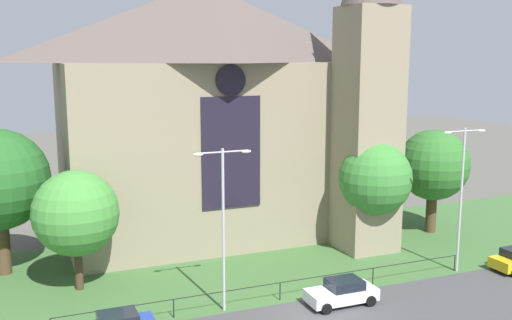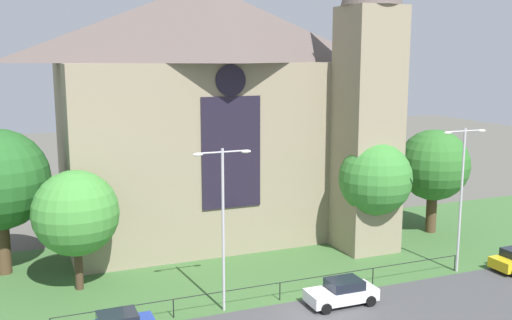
# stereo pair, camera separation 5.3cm
# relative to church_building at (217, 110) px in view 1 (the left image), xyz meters

# --- Properties ---
(ground) EXTENTS (160.00, 160.00, 0.00)m
(ground) POSITION_rel_church_building_xyz_m (0.36, -6.45, -10.27)
(ground) COLOR #56544C
(grass_verge) EXTENTS (120.00, 20.00, 0.01)m
(grass_verge) POSITION_rel_church_building_xyz_m (0.36, -8.45, -10.27)
(grass_verge) COLOR #3D6633
(grass_verge) RESTS_ON ground
(church_building) EXTENTS (23.20, 16.20, 26.00)m
(church_building) POSITION_rel_church_building_xyz_m (0.00, 0.00, 0.00)
(church_building) COLOR gray
(church_building) RESTS_ON ground
(iron_railing) EXTENTS (26.24, 0.07, 1.13)m
(iron_railing) POSITION_rel_church_building_xyz_m (-0.77, -13.95, -9.32)
(iron_railing) COLOR black
(iron_railing) RESTS_ON ground
(tree_left_near) EXTENTS (5.33, 5.33, 7.61)m
(tree_left_near) POSITION_rel_church_building_xyz_m (-11.76, -7.63, -5.34)
(tree_left_near) COLOR #423021
(tree_left_near) RESTS_ON ground
(tree_right_far) EXTENTS (5.82, 5.82, 8.59)m
(tree_right_far) POSITION_rel_church_building_xyz_m (16.65, -5.87, -4.64)
(tree_right_far) COLOR #4C3823
(tree_right_far) RESTS_ON ground
(tree_right_near) EXTENTS (5.34, 5.34, 8.36)m
(tree_right_near) POSITION_rel_church_building_xyz_m (9.14, -8.78, -4.62)
(tree_right_near) COLOR brown
(tree_right_near) RESTS_ON ground
(streetlamp_near) EXTENTS (3.37, 0.26, 9.48)m
(streetlamp_near) POSITION_rel_church_building_xyz_m (-4.37, -14.05, -4.36)
(streetlamp_near) COLOR #B2B2B7
(streetlamp_near) RESTS_ON ground
(streetlamp_far) EXTENTS (3.37, 0.26, 9.84)m
(streetlamp_far) POSITION_rel_church_building_xyz_m (12.42, -14.05, -4.16)
(streetlamp_far) COLOR #B2B2B7
(streetlamp_far) RESTS_ON ground
(parked_car_white) EXTENTS (4.22, 2.05, 1.51)m
(parked_car_white) POSITION_rel_church_building_xyz_m (2.38, -15.86, -9.53)
(parked_car_white) COLOR silver
(parked_car_white) RESTS_ON ground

